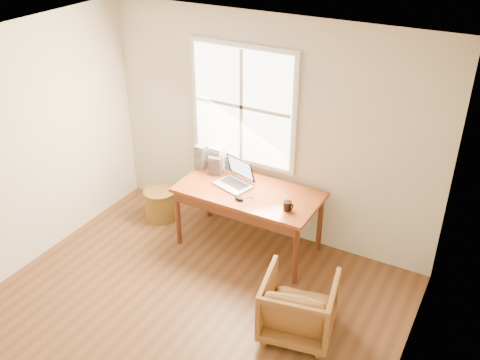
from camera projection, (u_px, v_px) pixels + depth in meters
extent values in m
cube|color=brown|center=(156.00, 348.00, 4.91)|extent=(4.00, 4.50, 0.02)
cube|color=white|center=(126.00, 72.00, 3.64)|extent=(4.00, 4.50, 0.02)
cube|color=beige|center=(268.00, 130.00, 6.00)|extent=(4.00, 0.02, 2.60)
cube|color=beige|center=(393.00, 317.00, 3.43)|extent=(0.02, 4.50, 2.60)
cube|color=silver|center=(243.00, 106.00, 5.98)|extent=(1.32, 0.05, 1.42)
cube|color=white|center=(242.00, 107.00, 5.95)|extent=(1.20, 0.02, 1.30)
cube|color=silver|center=(241.00, 107.00, 5.95)|extent=(0.04, 0.02, 1.30)
cube|color=silver|center=(241.00, 107.00, 5.95)|extent=(1.20, 0.02, 0.04)
cube|color=brown|center=(249.00, 192.00, 5.93)|extent=(1.60, 0.80, 0.04)
imported|color=brown|center=(299.00, 305.00, 4.95)|extent=(0.77, 0.79, 0.61)
cylinder|color=brown|center=(161.00, 204.00, 6.72)|extent=(0.50, 0.50, 0.39)
ellipsoid|color=black|center=(239.00, 199.00, 5.74)|extent=(0.12, 0.07, 0.04)
cylinder|color=black|center=(287.00, 206.00, 5.55)|extent=(0.11, 0.11, 0.10)
cube|color=silver|center=(217.00, 159.00, 6.26)|extent=(0.16, 0.14, 0.30)
cube|color=#232328|center=(216.00, 165.00, 6.22)|extent=(0.17, 0.16, 0.22)
cube|color=#9E9EAB|center=(201.00, 157.00, 6.33)|extent=(0.14, 0.13, 0.29)
cube|color=silver|center=(230.00, 162.00, 6.34)|extent=(0.14, 0.13, 0.18)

